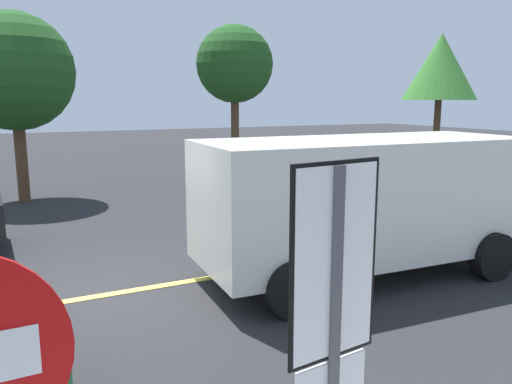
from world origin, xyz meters
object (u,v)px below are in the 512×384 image
Objects in this scene: tree_left_verge at (235,65)px; tree_centre_verge at (14,72)px; white_van at (362,198)px; speed_limit_sign at (333,313)px; tree_right_verge at (440,67)px.

tree_left_verge reaches higher than tree_centre_verge.
speed_limit_sign is at bearing -129.62° from white_van.
tree_right_verge is (14.97, -0.39, 0.50)m from tree_centre_verge.
tree_right_verge is at bearing -1.48° from tree_centre_verge.
tree_left_verge reaches higher than white_van.
tree_right_verge reaches higher than tree_centre_verge.
white_van is at bearing 50.38° from speed_limit_sign.
tree_left_verge is 1.01× the size of tree_centre_verge.
tree_right_verge reaches higher than white_van.
tree_right_verge is at bearing 42.80° from speed_limit_sign.
speed_limit_sign is 0.48× the size of tree_right_verge.
tree_left_verge is at bearing 175.74° from tree_right_verge.
tree_right_verge reaches higher than tree_left_verge.
tree_right_verge is (10.38, 8.59, 2.74)m from white_van.
tree_left_verge is at bearing 67.79° from speed_limit_sign.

